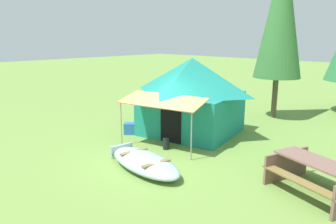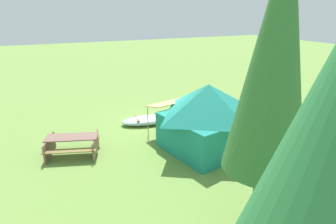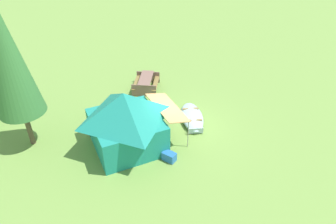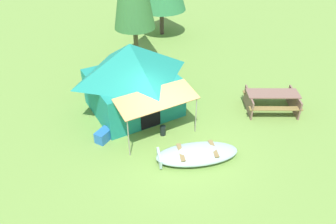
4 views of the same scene
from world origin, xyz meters
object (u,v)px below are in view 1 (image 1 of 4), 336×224
at_px(canvas_cabin_tent, 192,95).
at_px(fuel_can, 166,144).
at_px(cooler_box, 132,128).
at_px(picnic_table, 318,174).
at_px(pine_tree_back_right, 281,12).
at_px(beached_rowboat, 144,162).

xyz_separation_m(canvas_cabin_tent, fuel_can, (0.58, -1.90, -1.21)).
bearing_deg(cooler_box, fuel_can, -9.19).
height_order(picnic_table, fuel_can, picnic_table).
bearing_deg(pine_tree_back_right, fuel_can, -94.88).
bearing_deg(cooler_box, pine_tree_back_right, 66.46).
bearing_deg(fuel_can, pine_tree_back_right, 85.12).
height_order(cooler_box, fuel_can, cooler_box).
bearing_deg(cooler_box, beached_rowboat, -34.40).
bearing_deg(pine_tree_back_right, picnic_table, -56.54).
distance_m(picnic_table, pine_tree_back_right, 8.04).
bearing_deg(beached_rowboat, picnic_table, 24.54).
distance_m(canvas_cabin_tent, pine_tree_back_right, 5.25).
xyz_separation_m(cooler_box, pine_tree_back_right, (2.52, 5.78, 4.14)).
height_order(canvas_cabin_tent, fuel_can, canvas_cabin_tent).
distance_m(cooler_box, pine_tree_back_right, 7.54).
xyz_separation_m(canvas_cabin_tent, pine_tree_back_right, (1.11, 4.20, 2.95)).
relative_size(fuel_can, pine_tree_back_right, 0.05).
relative_size(canvas_cabin_tent, pine_tree_back_right, 0.65).
bearing_deg(fuel_can, picnic_table, 2.88).
distance_m(canvas_cabin_tent, fuel_can, 2.33).
relative_size(canvas_cabin_tent, fuel_can, 12.67).
xyz_separation_m(cooler_box, fuel_can, (2.00, -0.32, -0.02)).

